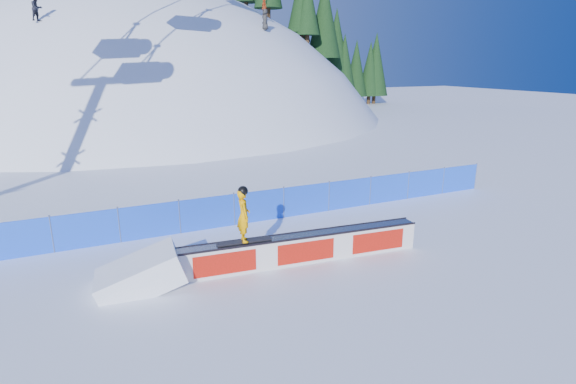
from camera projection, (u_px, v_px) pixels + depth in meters
name	position (u px, v px, depth m)	size (l,w,h in m)	color
ground	(315.00, 269.00, 13.16)	(160.00, 160.00, 0.00)	white
snow_hill	(151.00, 265.00, 54.83)	(64.00, 64.00, 64.00)	white
treeline	(337.00, 29.00, 54.40)	(23.54, 12.38, 19.51)	#362415
safety_fence	(260.00, 206.00, 16.92)	(22.05, 0.05, 1.30)	blue
rail_box	(303.00, 248.00, 13.50)	(7.51, 1.18, 0.90)	silver
snow_ramp	(142.00, 286.00, 12.11)	(2.19, 1.46, 0.82)	white
snowboarder	(244.00, 215.00, 12.56)	(1.60, 0.60, 1.65)	black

